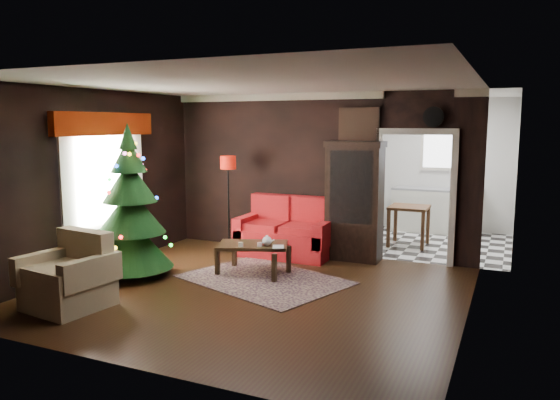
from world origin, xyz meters
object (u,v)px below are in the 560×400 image
at_px(armchair, 67,272).
at_px(floor_lamp, 229,205).
at_px(kitchen_table, 409,226).
at_px(wall_clock, 433,117).
at_px(loveseat, 286,227).
at_px(christmas_tree, 130,207).
at_px(teapot, 267,241).
at_px(coffee_table, 253,258).
at_px(curio_cabinet, 354,204).

bearing_deg(armchair, floor_lamp, 91.87).
distance_m(armchair, kitchen_table, 6.10).
bearing_deg(wall_clock, loveseat, -170.34).
relative_size(christmas_tree, wall_clock, 7.23).
bearing_deg(teapot, coffee_table, 169.90).
height_order(armchair, coffee_table, armchair).
relative_size(floor_lamp, kitchen_table, 2.35).
distance_m(floor_lamp, armchair, 3.48).
distance_m(curio_cabinet, coffee_table, 2.00).
height_order(curio_cabinet, coffee_table, curio_cabinet).
height_order(curio_cabinet, floor_lamp, curio_cabinet).
distance_m(loveseat, teapot, 1.34).
xyz_separation_m(loveseat, armchair, (-1.42, -3.53, -0.04)).
bearing_deg(loveseat, wall_clock, 9.66).
xyz_separation_m(curio_cabinet, armchair, (-2.57, -3.75, -0.49)).
relative_size(christmas_tree, armchair, 2.50).
height_order(christmas_tree, teapot, christmas_tree).
height_order(loveseat, kitchen_table, loveseat).
xyz_separation_m(floor_lamp, wall_clock, (3.42, 0.49, 1.55)).
bearing_deg(floor_lamp, teapot, -42.35).
bearing_deg(curio_cabinet, kitchen_table, 65.56).
distance_m(coffee_table, teapot, 0.40).
height_order(armchair, wall_clock, wall_clock).
xyz_separation_m(armchair, coffee_table, (1.43, 2.27, -0.22)).
xyz_separation_m(floor_lamp, teapot, (1.33, -1.22, -0.28)).
bearing_deg(christmas_tree, kitchen_table, 47.96).
bearing_deg(kitchen_table, wall_clock, -66.25).
bearing_deg(christmas_tree, loveseat, 52.99).
height_order(floor_lamp, coffee_table, floor_lamp).
distance_m(floor_lamp, coffee_table, 1.70).
bearing_deg(teapot, christmas_tree, -156.63).
distance_m(floor_lamp, teapot, 1.83).
bearing_deg(floor_lamp, wall_clock, 8.22).
bearing_deg(curio_cabinet, christmas_tree, -139.63).
relative_size(christmas_tree, teapot, 14.23).
xyz_separation_m(curio_cabinet, teapot, (-0.89, -1.53, -0.40)).
xyz_separation_m(loveseat, curio_cabinet, (1.15, 0.22, 0.45)).
bearing_deg(floor_lamp, curio_cabinet, 8.05).
distance_m(coffee_table, kitchen_table, 3.43).
xyz_separation_m(loveseat, christmas_tree, (-1.59, -2.11, 0.55)).
relative_size(christmas_tree, kitchen_table, 3.09).
bearing_deg(loveseat, armchair, -111.95).
bearing_deg(floor_lamp, loveseat, 5.03).
bearing_deg(coffee_table, kitchen_table, 58.39).
bearing_deg(kitchen_table, curio_cabinet, -114.44).
height_order(floor_lamp, kitchen_table, floor_lamp).
bearing_deg(kitchen_table, loveseat, -137.49).
bearing_deg(christmas_tree, floor_lamp, 75.63).
bearing_deg(coffee_table, armchair, -122.23).
relative_size(floor_lamp, coffee_table, 1.71).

